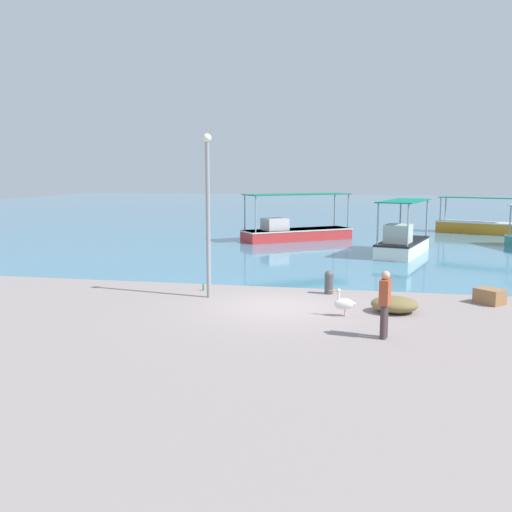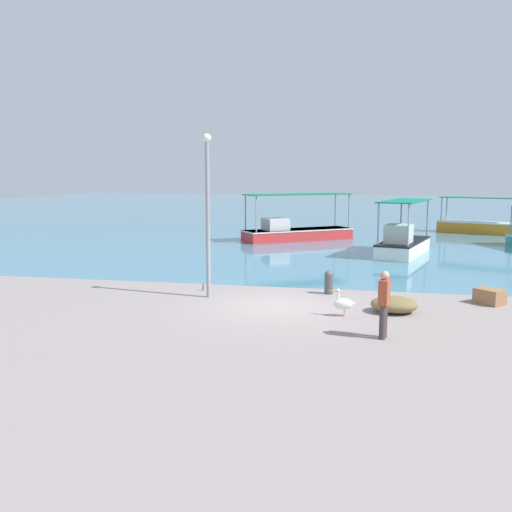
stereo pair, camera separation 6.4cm
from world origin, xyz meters
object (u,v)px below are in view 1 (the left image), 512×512
object	(u,v)px
fishing_boat_center	(478,225)
mooring_bollard	(329,281)
lamp_post	(208,206)
fishing_boat_near_right	(295,231)
glass_bottle	(203,288)
fisherman_standing	(385,302)
net_pile	(395,304)
pelican	(344,303)
cargo_crate	(490,296)
fishing_boat_far_right	(402,242)

from	to	relation	value
fishing_boat_center	mooring_bollard	xyz separation A→B (m)	(-8.43, -21.84, -0.12)
lamp_post	mooring_bollard	xyz separation A→B (m)	(3.82, 1.34, -2.57)
fishing_boat_near_right	glass_bottle	bearing A→B (deg)	-93.92
mooring_bollard	glass_bottle	xyz separation A→B (m)	(-4.31, -0.34, -0.32)
lamp_post	fisherman_standing	xyz separation A→B (m)	(5.56, -3.65, -2.09)
net_pile	mooring_bollard	bearing A→B (deg)	133.30
pelican	fisherman_standing	bearing A→B (deg)	-61.60
fishing_boat_near_right	net_pile	world-z (taller)	fishing_boat_near_right
cargo_crate	glass_bottle	distance (m)	9.35
fisherman_standing	net_pile	distance (m)	2.88
net_pile	glass_bottle	xyz separation A→B (m)	(-6.40, 1.87, -0.13)
fishing_boat_near_right	pelican	distance (m)	18.66
glass_bottle	lamp_post	bearing A→B (deg)	-63.69
mooring_bollard	net_pile	distance (m)	3.05
fishing_boat_near_right	fishing_boat_far_right	bearing A→B (deg)	-40.67
fishing_boat_near_right	glass_bottle	world-z (taller)	fishing_boat_near_right
pelican	cargo_crate	distance (m)	5.05
mooring_bollard	fisherman_standing	xyz separation A→B (m)	(1.74, -4.99, 0.48)
fishing_boat_near_right	mooring_bollard	world-z (taller)	fishing_boat_near_right
pelican	lamp_post	bearing A→B (deg)	159.84
lamp_post	fisherman_standing	size ratio (longest dim) A/B	3.13
mooring_bollard	cargo_crate	xyz separation A→B (m)	(5.04, -0.49, -0.19)
fishing_boat_center	lamp_post	size ratio (longest dim) A/B	1.05
pelican	glass_bottle	xyz separation A→B (m)	(-4.96, 2.64, -0.27)
net_pile	cargo_crate	bearing A→B (deg)	30.46
lamp_post	mooring_bollard	bearing A→B (deg)	19.35
net_pile	cargo_crate	xyz separation A→B (m)	(2.95, 1.73, 0.00)
fishing_boat_far_right	fisherman_standing	world-z (taller)	fishing_boat_far_right
net_pile	fishing_boat_far_right	bearing A→B (deg)	86.41
net_pile	cargo_crate	size ratio (longest dim) A/B	1.67
fisherman_standing	cargo_crate	size ratio (longest dim) A/B	2.06
fishing_boat_center	pelican	size ratio (longest dim) A/B	6.89
fishing_boat_far_right	fisherman_standing	size ratio (longest dim) A/B	3.26
fishing_boat_near_right	lamp_post	distance (m)	16.79
fishing_boat_far_right	lamp_post	bearing A→B (deg)	-120.43
fishing_boat_center	mooring_bollard	distance (m)	23.41
fishing_boat_center	fisherman_standing	distance (m)	27.65
fisherman_standing	cargo_crate	world-z (taller)	fisherman_standing
fishing_boat_near_right	pelican	world-z (taller)	fishing_boat_near_right
pelican	lamp_post	world-z (taller)	lamp_post
lamp_post	cargo_crate	bearing A→B (deg)	5.52
pelican	net_pile	distance (m)	1.63
fisherman_standing	glass_bottle	size ratio (longest dim) A/B	6.26
fishing_boat_far_right	glass_bottle	bearing A→B (deg)	-124.66
fishing_boat_near_right	glass_bottle	size ratio (longest dim) A/B	24.42
fishing_boat_near_right	fishing_boat_far_right	xyz separation A→B (m)	(6.10, -5.24, 0.05)
fishing_boat_far_right	fishing_boat_center	size ratio (longest dim) A/B	0.99
fishing_boat_near_right	mooring_bollard	distance (m)	15.61
fishing_boat_near_right	glass_bottle	xyz separation A→B (m)	(-1.07, -15.61, -0.48)
pelican	mooring_bollard	bearing A→B (deg)	102.34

